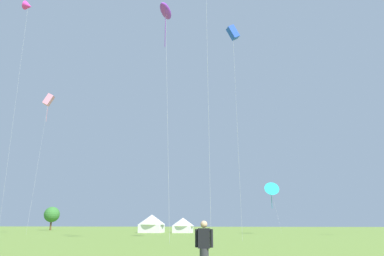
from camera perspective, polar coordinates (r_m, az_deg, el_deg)
The scene contains 9 objects.
kite_magenta_delta at distance 65.95m, azimuth -25.52°, elevation 17.74°, with size 2.25×1.81×37.17m.
kite_blue_box at distance 42.88m, azimuth 6.80°, elevation 15.35°, with size 1.68×1.65×24.56m.
kite_pink_box at distance 67.42m, azimuth -22.68°, elevation 4.29°, with size 2.03×3.18×24.35m.
kite_purple_parafoil at distance 41.14m, azimuth -4.38°, elevation 18.69°, with size 2.18×3.90×25.42m.
kite_cyan_delta at distance 62.47m, azimuth 12.98°, elevation -10.28°, with size 2.82×3.27×8.59m.
person_spectator at distance 11.31m, azimuth 2.02°, elevation -19.57°, with size 0.57×0.28×1.73m.
festival_tent_left at distance 67.71m, azimuth -6.69°, elevation -15.32°, with size 5.07×5.07×3.29m.
festival_tent_right at distance 66.26m, azimuth -1.52°, elevation -15.70°, with size 4.14×4.14×2.69m.
tree_distant_right at distance 99.61m, azimuth -22.21°, elevation -13.14°, with size 3.93×3.93×5.94m.
Camera 1 is at (6.06, -2.42, 1.64)m, focal length 32.18 mm.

